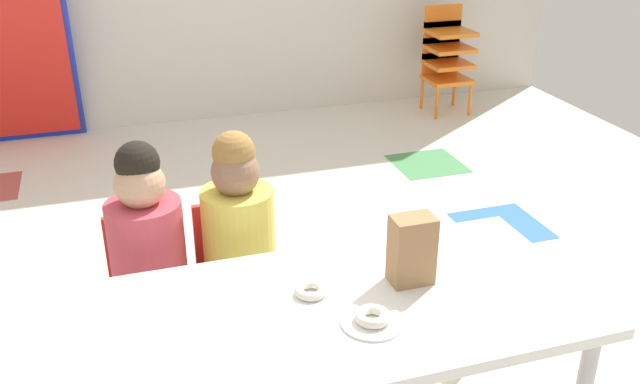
{
  "coord_description": "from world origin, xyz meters",
  "views": [
    {
      "loc": [
        -0.58,
        -2.39,
        1.73
      ],
      "look_at": [
        0.02,
        -0.53,
        0.82
      ],
      "focal_mm": 39.16,
      "sensor_mm": 36.0,
      "label": 1
    }
  ],
  "objects_px": {
    "paper_bag_brown": "(412,250)",
    "folded_activity_table": "(4,68)",
    "craft_table": "(320,323)",
    "seated_child_near_camera": "(147,242)",
    "donut_powdered_loose": "(311,291)",
    "kid_chair_orange_stack": "(446,53)",
    "donut_powdered_on_plate": "(372,316)",
    "seated_child_middle_seat": "(238,229)",
    "paper_plate_near_edge": "(372,322)"
  },
  "relations": [
    {
      "from": "folded_activity_table",
      "to": "donut_powdered_on_plate",
      "type": "xyz_separation_m",
      "value": [
        1.24,
        -3.43,
        0.06
      ]
    },
    {
      "from": "seated_child_near_camera",
      "to": "donut_powdered_loose",
      "type": "height_order",
      "value": "seated_child_near_camera"
    },
    {
      "from": "craft_table",
      "to": "folded_activity_table",
      "type": "height_order",
      "value": "folded_activity_table"
    },
    {
      "from": "donut_powdered_on_plate",
      "to": "kid_chair_orange_stack",
      "type": "bearing_deg",
      "value": 59.61
    },
    {
      "from": "craft_table",
      "to": "folded_activity_table",
      "type": "distance_m",
      "value": 3.5
    },
    {
      "from": "donut_powdered_loose",
      "to": "paper_bag_brown",
      "type": "bearing_deg",
      "value": -3.78
    },
    {
      "from": "craft_table",
      "to": "kid_chair_orange_stack",
      "type": "xyz_separation_m",
      "value": [
        2.0,
        3.1,
        -0.07
      ]
    },
    {
      "from": "paper_bag_brown",
      "to": "donut_powdered_on_plate",
      "type": "height_order",
      "value": "paper_bag_brown"
    },
    {
      "from": "seated_child_middle_seat",
      "to": "paper_plate_near_edge",
      "type": "distance_m",
      "value": 0.74
    },
    {
      "from": "seated_child_middle_seat",
      "to": "donut_powdered_loose",
      "type": "relative_size",
      "value": 9.47
    },
    {
      "from": "seated_child_near_camera",
      "to": "donut_powdered_on_plate",
      "type": "bearing_deg",
      "value": -51.46
    },
    {
      "from": "kid_chair_orange_stack",
      "to": "folded_activity_table",
      "type": "distance_m",
      "value": 3.13
    },
    {
      "from": "seated_child_middle_seat",
      "to": "donut_powdered_loose",
      "type": "distance_m",
      "value": 0.53
    },
    {
      "from": "kid_chair_orange_stack",
      "to": "paper_plate_near_edge",
      "type": "relative_size",
      "value": 4.44
    },
    {
      "from": "seated_child_middle_seat",
      "to": "folded_activity_table",
      "type": "distance_m",
      "value": 2.91
    },
    {
      "from": "folded_activity_table",
      "to": "donut_powdered_loose",
      "type": "height_order",
      "value": "folded_activity_table"
    },
    {
      "from": "kid_chair_orange_stack",
      "to": "donut_powdered_on_plate",
      "type": "xyz_separation_m",
      "value": [
        -1.88,
        -3.21,
        0.14
      ]
    },
    {
      "from": "craft_table",
      "to": "seated_child_middle_seat",
      "type": "relative_size",
      "value": 1.75
    },
    {
      "from": "seated_child_middle_seat",
      "to": "donut_powdered_on_plate",
      "type": "distance_m",
      "value": 0.74
    },
    {
      "from": "folded_activity_table",
      "to": "paper_plate_near_edge",
      "type": "relative_size",
      "value": 6.04
    },
    {
      "from": "seated_child_middle_seat",
      "to": "paper_plate_near_edge",
      "type": "bearing_deg",
      "value": -71.28
    },
    {
      "from": "craft_table",
      "to": "seated_child_near_camera",
      "type": "distance_m",
      "value": 0.74
    },
    {
      "from": "seated_child_near_camera",
      "to": "kid_chair_orange_stack",
      "type": "bearing_deg",
      "value": 45.76
    },
    {
      "from": "paper_bag_brown",
      "to": "paper_plate_near_edge",
      "type": "relative_size",
      "value": 1.22
    },
    {
      "from": "paper_bag_brown",
      "to": "paper_plate_near_edge",
      "type": "distance_m",
      "value": 0.28
    },
    {
      "from": "folded_activity_table",
      "to": "donut_powdered_loose",
      "type": "xyz_separation_m",
      "value": [
        1.12,
        -3.24,
        0.05
      ]
    },
    {
      "from": "folded_activity_table",
      "to": "paper_plate_near_edge",
      "type": "xyz_separation_m",
      "value": [
        1.24,
        -3.43,
        0.04
      ]
    },
    {
      "from": "seated_child_near_camera",
      "to": "donut_powdered_on_plate",
      "type": "height_order",
      "value": "seated_child_near_camera"
    },
    {
      "from": "paper_plate_near_edge",
      "to": "seated_child_near_camera",
      "type": "bearing_deg",
      "value": 128.54
    },
    {
      "from": "kid_chair_orange_stack",
      "to": "paper_bag_brown",
      "type": "distance_m",
      "value": 3.49
    },
    {
      "from": "paper_plate_near_edge",
      "to": "donut_powdered_loose",
      "type": "bearing_deg",
      "value": 122.42
    },
    {
      "from": "seated_child_middle_seat",
      "to": "donut_powdered_on_plate",
      "type": "height_order",
      "value": "seated_child_middle_seat"
    },
    {
      "from": "seated_child_near_camera",
      "to": "seated_child_middle_seat",
      "type": "xyz_separation_m",
      "value": [
        0.32,
        0.0,
        0.0
      ]
    },
    {
      "from": "folded_activity_table",
      "to": "donut_powdered_on_plate",
      "type": "distance_m",
      "value": 3.65
    },
    {
      "from": "donut_powdered_loose",
      "to": "seated_child_near_camera",
      "type": "bearing_deg",
      "value": 130.59
    },
    {
      "from": "kid_chair_orange_stack",
      "to": "seated_child_middle_seat",
      "type": "bearing_deg",
      "value": -130.22
    },
    {
      "from": "donut_powdered_loose",
      "to": "craft_table",
      "type": "bearing_deg",
      "value": -86.9
    },
    {
      "from": "paper_plate_near_edge",
      "to": "donut_powdered_loose",
      "type": "relative_size",
      "value": 1.86
    },
    {
      "from": "paper_bag_brown",
      "to": "folded_activity_table",
      "type": "bearing_deg",
      "value": 113.74
    },
    {
      "from": "seated_child_near_camera",
      "to": "kid_chair_orange_stack",
      "type": "height_order",
      "value": "seated_child_near_camera"
    },
    {
      "from": "kid_chair_orange_stack",
      "to": "paper_plate_near_edge",
      "type": "height_order",
      "value": "kid_chair_orange_stack"
    },
    {
      "from": "folded_activity_table",
      "to": "paper_bag_brown",
      "type": "height_order",
      "value": "folded_activity_table"
    },
    {
      "from": "craft_table",
      "to": "kid_chair_orange_stack",
      "type": "height_order",
      "value": "kid_chair_orange_stack"
    },
    {
      "from": "kid_chair_orange_stack",
      "to": "donut_powdered_on_plate",
      "type": "relative_size",
      "value": 7.9
    },
    {
      "from": "craft_table",
      "to": "donut_powdered_on_plate",
      "type": "bearing_deg",
      "value": -44.15
    },
    {
      "from": "seated_child_middle_seat",
      "to": "kid_chair_orange_stack",
      "type": "height_order",
      "value": "seated_child_middle_seat"
    },
    {
      "from": "paper_bag_brown",
      "to": "craft_table",
      "type": "bearing_deg",
      "value": -169.64
    },
    {
      "from": "paper_plate_near_edge",
      "to": "paper_bag_brown",
      "type": "bearing_deg",
      "value": 41.53
    },
    {
      "from": "craft_table",
      "to": "donut_powdered_on_plate",
      "type": "xyz_separation_m",
      "value": [
        0.12,
        -0.11,
        0.07
      ]
    },
    {
      "from": "seated_child_near_camera",
      "to": "donut_powdered_on_plate",
      "type": "relative_size",
      "value": 9.06
    }
  ]
}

